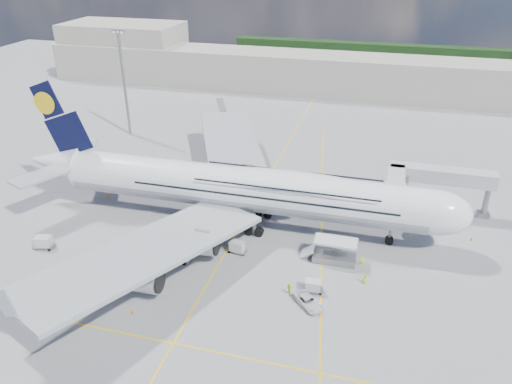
% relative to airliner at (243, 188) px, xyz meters
% --- Properties ---
extents(ground, '(300.00, 300.00, 0.00)m').
position_rel_airliner_xyz_m(ground, '(-0.26, -10.00, -6.87)').
color(ground, gray).
rests_on(ground, ground).
extents(taxi_line_main, '(0.25, 220.00, 0.01)m').
position_rel_airliner_xyz_m(taxi_line_main, '(-0.26, -10.00, -6.86)').
color(taxi_line_main, yellow).
rests_on(taxi_line_main, ground).
extents(taxi_line_cross, '(120.00, 0.25, 0.01)m').
position_rel_airliner_xyz_m(taxi_line_cross, '(-0.26, -30.00, -6.86)').
color(taxi_line_cross, yellow).
rests_on(taxi_line_cross, ground).
extents(taxi_line_diag, '(14.16, 99.06, 0.01)m').
position_rel_airliner_xyz_m(taxi_line_diag, '(13.74, -0.00, -6.86)').
color(taxi_line_diag, yellow).
rests_on(taxi_line_diag, ground).
extents(airliner, '(77.26, 79.15, 23.71)m').
position_rel_airliner_xyz_m(airliner, '(0.00, 0.00, 0.00)').
color(airliner, white).
rests_on(airliner, ground).
extents(jet_bridge, '(18.80, 12.10, 8.50)m').
position_rel_airliner_xyz_m(jet_bridge, '(29.55, 10.94, -0.02)').
color(jet_bridge, '#B7B7BC').
rests_on(jet_bridge, ground).
extents(cargo_loader, '(8.53, 3.20, 3.67)m').
position_rel_airliner_xyz_m(cargo_loader, '(16.56, -7.11, -5.62)').
color(cargo_loader, silver).
rests_on(cargo_loader, ground).
extents(light_mast, '(3.00, 0.70, 25.50)m').
position_rel_airliner_xyz_m(light_mast, '(-40.26, 35.00, 6.34)').
color(light_mast, gray).
rests_on(light_mast, ground).
extents(terminal, '(180.00, 16.00, 12.00)m').
position_rel_airliner_xyz_m(terminal, '(-0.26, 85.00, -0.87)').
color(terminal, '#B2AD9E').
rests_on(terminal, ground).
extents(hangar, '(40.00, 22.00, 18.00)m').
position_rel_airliner_xyz_m(hangar, '(-70.26, 90.00, 2.13)').
color(hangar, '#B2AD9E').
rests_on(hangar, ground).
extents(tree_line, '(160.00, 6.00, 8.00)m').
position_rel_airliner_xyz_m(tree_line, '(39.74, 130.00, -2.87)').
color(tree_line, '#193814').
rests_on(tree_line, ground).
extents(dolly_row_a, '(2.93, 2.07, 1.68)m').
position_rel_airliner_xyz_m(dolly_row_a, '(-14.07, -13.34, -5.97)').
color(dolly_row_a, gray).
rests_on(dolly_row_a, ground).
extents(dolly_row_b, '(2.95, 1.98, 1.71)m').
position_rel_airliner_xyz_m(dolly_row_b, '(-13.58, -8.48, -5.95)').
color(dolly_row_b, gray).
rests_on(dolly_row_b, ground).
extents(dolly_row_c, '(3.05, 2.41, 1.71)m').
position_rel_airliner_xyz_m(dolly_row_c, '(-12.79, -23.32, -5.95)').
color(dolly_row_c, gray).
rests_on(dolly_row_c, ground).
extents(dolly_back, '(3.52, 2.35, 2.05)m').
position_rel_airliner_xyz_m(dolly_back, '(-28.85, -15.75, -5.77)').
color(dolly_back, gray).
rests_on(dolly_back, ground).
extents(dolly_nose_far, '(3.05, 1.85, 1.84)m').
position_rel_airliner_xyz_m(dolly_nose_far, '(14.70, -15.46, -5.88)').
color(dolly_nose_far, gray).
rests_on(dolly_nose_far, ground).
extents(dolly_nose_near, '(3.19, 2.04, 1.89)m').
position_rel_airliner_xyz_m(dolly_nose_near, '(1.55, -8.86, -5.85)').
color(dolly_nose_near, gray).
rests_on(dolly_nose_near, ground).
extents(baggage_tug, '(3.45, 2.25, 1.98)m').
position_rel_airliner_xyz_m(baggage_tug, '(-6.46, -13.63, -5.99)').
color(baggage_tug, silver).
rests_on(baggage_tug, ground).
extents(catering_truck_inner, '(6.85, 4.59, 3.78)m').
position_rel_airliner_xyz_m(catering_truck_inner, '(-9.11, 11.28, -5.08)').
color(catering_truck_inner, gray).
rests_on(catering_truck_inner, ground).
extents(catering_truck_outer, '(6.60, 4.16, 3.66)m').
position_rel_airliner_xyz_m(catering_truck_outer, '(-11.85, 29.59, -5.17)').
color(catering_truck_outer, gray).
rests_on(catering_truck_outer, ground).
extents(service_van, '(5.02, 5.13, 1.37)m').
position_rel_airliner_xyz_m(service_van, '(14.57, -18.66, -6.18)').
color(service_van, silver).
rests_on(service_van, ground).
extents(crew_nose, '(0.70, 0.64, 1.61)m').
position_rel_airliner_xyz_m(crew_nose, '(20.92, -7.19, -6.06)').
color(crew_nose, '#BFFF1A').
rests_on(crew_nose, ground).
extents(crew_loader, '(1.03, 1.09, 1.79)m').
position_rel_airliner_xyz_m(crew_loader, '(11.54, -16.97, -5.97)').
color(crew_loader, '#B9E117').
rests_on(crew_loader, ground).
extents(crew_wing, '(0.79, 0.98, 1.56)m').
position_rel_airliner_xyz_m(crew_wing, '(-8.07, -15.27, -6.09)').
color(crew_wing, '#EBFF1A').
rests_on(crew_wing, ground).
extents(crew_van, '(0.60, 0.83, 1.58)m').
position_rel_airliner_xyz_m(crew_van, '(21.63, -11.72, -6.08)').
color(crew_van, '#C0F519').
rests_on(crew_van, ground).
extents(crew_tug, '(1.12, 0.83, 1.54)m').
position_rel_airliner_xyz_m(crew_tug, '(-4.99, -13.09, -6.10)').
color(crew_tug, '#D8E618').
rests_on(crew_tug, ground).
extents(cone_nose, '(0.40, 0.40, 0.51)m').
position_rel_airliner_xyz_m(cone_nose, '(37.90, 4.58, -6.62)').
color(cone_nose, orange).
rests_on(cone_nose, ground).
extents(cone_wing_left_inner, '(0.43, 0.43, 0.55)m').
position_rel_airliner_xyz_m(cone_wing_left_inner, '(-8.08, 9.82, -6.60)').
color(cone_wing_left_inner, orange).
rests_on(cone_wing_left_inner, ground).
extents(cone_wing_left_outer, '(0.39, 0.39, 0.50)m').
position_rel_airliner_xyz_m(cone_wing_left_outer, '(-16.02, 31.72, -6.63)').
color(cone_wing_left_outer, orange).
rests_on(cone_wing_left_outer, ground).
extents(cone_wing_right_inner, '(0.42, 0.42, 0.54)m').
position_rel_airliner_xyz_m(cone_wing_right_inner, '(-10.05, -18.38, -6.61)').
color(cone_wing_right_inner, orange).
rests_on(cone_wing_right_inner, ground).
extents(cone_wing_right_outer, '(0.46, 0.46, 0.58)m').
position_rel_airliner_xyz_m(cone_wing_right_outer, '(-7.73, -26.33, -6.59)').
color(cone_wing_right_outer, orange).
rests_on(cone_wing_right_outer, ground).
extents(cone_tail, '(0.49, 0.49, 0.62)m').
position_rel_airliner_xyz_m(cone_tail, '(-28.09, 2.96, -6.57)').
color(cone_tail, orange).
rests_on(cone_tail, ground).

